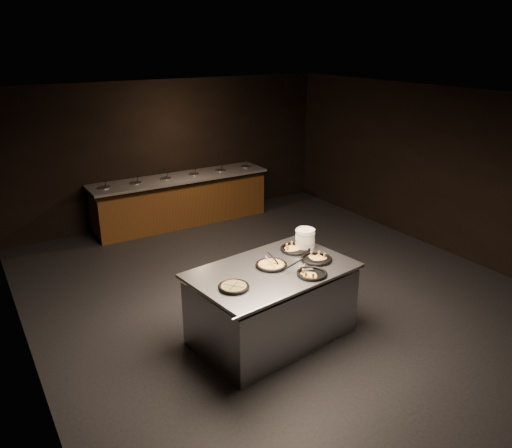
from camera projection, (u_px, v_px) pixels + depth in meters
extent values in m
cube|color=black|center=(277.00, 291.00, 7.69)|extent=(7.00, 8.00, 0.01)
cube|color=black|center=(280.00, 98.00, 6.67)|extent=(7.00, 8.00, 0.01)
cube|color=black|center=(171.00, 151.00, 10.37)|extent=(7.00, 0.01, 2.90)
cube|color=black|center=(14.00, 254.00, 5.45)|extent=(0.01, 8.00, 2.90)
cube|color=black|center=(441.00, 170.00, 8.91)|extent=(0.01, 8.00, 2.90)
cube|color=brown|center=(182.00, 203.00, 10.39)|extent=(3.60, 0.75, 0.85)
cube|color=slate|center=(180.00, 178.00, 10.19)|extent=(3.70, 0.83, 0.05)
cube|color=#34160B|center=(183.00, 221.00, 10.52)|extent=(3.60, 0.69, 0.08)
cylinder|color=#AEB1B6|center=(104.00, 189.00, 9.43)|extent=(0.22, 0.22, 0.08)
cylinder|color=#476B2A|center=(104.00, 188.00, 9.42)|extent=(0.19, 0.19, 0.02)
cylinder|color=black|center=(106.00, 183.00, 9.39)|extent=(0.04, 0.10, 0.19)
cylinder|color=#AEB1B6|center=(136.00, 184.00, 9.73)|extent=(0.22, 0.22, 0.08)
cylinder|color=#476B2A|center=(136.00, 183.00, 9.73)|extent=(0.19, 0.19, 0.02)
cylinder|color=black|center=(137.00, 179.00, 9.69)|extent=(0.04, 0.10, 0.19)
cylinder|color=#AEB1B6|center=(166.00, 180.00, 10.04)|extent=(0.22, 0.22, 0.08)
cylinder|color=#476B2A|center=(166.00, 179.00, 10.03)|extent=(0.19, 0.19, 0.02)
cylinder|color=black|center=(167.00, 175.00, 10.00)|extent=(0.04, 0.10, 0.19)
cylinder|color=#AEB1B6|center=(194.00, 176.00, 10.34)|extent=(0.22, 0.22, 0.08)
cylinder|color=#476B2A|center=(194.00, 174.00, 10.34)|extent=(0.19, 0.19, 0.02)
cylinder|color=black|center=(195.00, 170.00, 10.30)|extent=(0.04, 0.10, 0.19)
cylinder|color=#AEB1B6|center=(220.00, 172.00, 10.65)|extent=(0.22, 0.22, 0.08)
cylinder|color=#476B2A|center=(220.00, 170.00, 10.64)|extent=(0.19, 0.19, 0.02)
cylinder|color=black|center=(222.00, 167.00, 10.61)|extent=(0.04, 0.10, 0.19)
cylinder|color=#AEB1B6|center=(245.00, 168.00, 10.96)|extent=(0.22, 0.22, 0.08)
cylinder|color=#476B2A|center=(245.00, 167.00, 10.95)|extent=(0.19, 0.19, 0.02)
cylinder|color=black|center=(247.00, 163.00, 10.92)|extent=(0.04, 0.10, 0.19)
cube|color=#AEB1B6|center=(272.00, 307.00, 6.39)|extent=(2.08, 1.43, 0.87)
cube|color=#AEB1B6|center=(272.00, 270.00, 6.20)|extent=(2.17, 1.52, 0.04)
cylinder|color=#AEB1B6|center=(303.00, 291.00, 5.70)|extent=(2.01, 0.31, 0.04)
cylinder|color=white|center=(305.00, 238.00, 6.80)|extent=(0.26, 0.26, 0.26)
cylinder|color=black|center=(234.00, 288.00, 5.72)|extent=(0.34, 0.34, 0.01)
torus|color=black|center=(234.00, 286.00, 5.72)|extent=(0.36, 0.36, 0.04)
torus|color=#9B5B28|center=(234.00, 286.00, 5.72)|extent=(0.30, 0.30, 0.03)
cylinder|color=#AD7A45|center=(234.00, 286.00, 5.72)|extent=(0.26, 0.26, 0.02)
cube|color=black|center=(234.00, 286.00, 5.71)|extent=(0.16, 0.21, 0.00)
cube|color=black|center=(234.00, 286.00, 5.71)|extent=(0.21, 0.16, 0.00)
cylinder|color=black|center=(271.00, 266.00, 6.27)|extent=(0.38, 0.38, 0.01)
torus|color=black|center=(271.00, 265.00, 6.26)|extent=(0.40, 0.40, 0.04)
torus|color=#9B5B28|center=(271.00, 265.00, 6.26)|extent=(0.34, 0.34, 0.03)
cylinder|color=#EDC256|center=(271.00, 265.00, 6.26)|extent=(0.30, 0.30, 0.02)
cube|color=black|center=(271.00, 264.00, 6.26)|extent=(0.08, 0.29, 0.00)
cube|color=black|center=(271.00, 264.00, 6.26)|extent=(0.29, 0.08, 0.00)
cylinder|color=black|center=(295.00, 250.00, 6.75)|extent=(0.39, 0.39, 0.01)
torus|color=black|center=(295.00, 249.00, 6.74)|extent=(0.41, 0.41, 0.04)
cylinder|color=black|center=(312.00, 275.00, 6.04)|extent=(0.35, 0.35, 0.01)
torus|color=black|center=(312.00, 273.00, 6.03)|extent=(0.38, 0.38, 0.04)
cylinder|color=black|center=(316.00, 260.00, 6.44)|extent=(0.38, 0.38, 0.01)
torus|color=black|center=(316.00, 259.00, 6.44)|extent=(0.40, 0.40, 0.04)
cube|color=#AEB1B6|center=(263.00, 260.00, 6.41)|extent=(0.12, 0.13, 0.00)
cylinder|color=black|center=(273.00, 257.00, 6.29)|extent=(0.07, 0.20, 0.13)
cylinder|color=#AEB1B6|center=(268.00, 259.00, 6.35)|extent=(0.04, 0.10, 0.08)
cube|color=#AEB1B6|center=(308.00, 269.00, 6.16)|extent=(0.14, 0.13, 0.00)
cylinder|color=black|center=(295.00, 263.00, 6.10)|extent=(0.21, 0.11, 0.14)
cylinder|color=#AEB1B6|center=(301.00, 267.00, 6.13)|extent=(0.11, 0.05, 0.09)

